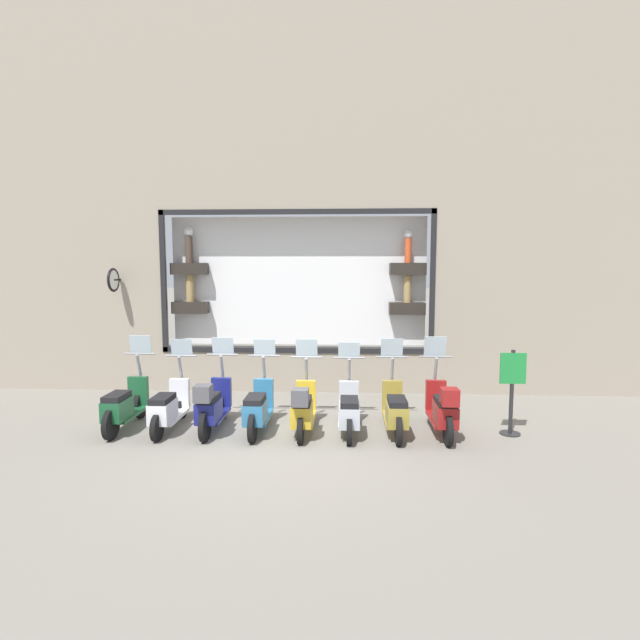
% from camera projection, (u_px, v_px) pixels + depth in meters
% --- Properties ---
extents(ground_plane, '(120.00, 120.00, 0.00)m').
position_uv_depth(ground_plane, '(277.00, 442.00, 8.49)').
color(ground_plane, gray).
extents(building_facade, '(1.20, 36.00, 10.87)m').
position_uv_depth(building_facade, '(296.00, 153.00, 11.47)').
color(building_facade, gray).
rests_on(building_facade, ground_plane).
extents(scooter_red_0, '(1.80, 0.61, 1.66)m').
position_uv_depth(scooter_red_0, '(443.00, 409.00, 8.75)').
color(scooter_red_0, black).
rests_on(scooter_red_0, ground_plane).
extents(scooter_olive_1, '(1.80, 0.61, 1.61)m').
position_uv_depth(scooter_olive_1, '(395.00, 411.00, 8.86)').
color(scooter_olive_1, black).
rests_on(scooter_olive_1, ground_plane).
extents(scooter_silver_2, '(1.79, 0.60, 1.53)m').
position_uv_depth(scooter_silver_2, '(349.00, 411.00, 8.89)').
color(scooter_silver_2, black).
rests_on(scooter_silver_2, ground_plane).
extents(scooter_yellow_3, '(1.79, 0.60, 1.59)m').
position_uv_depth(scooter_yellow_3, '(303.00, 409.00, 8.87)').
color(scooter_yellow_3, black).
rests_on(scooter_yellow_3, ground_plane).
extents(scooter_teal_4, '(1.80, 0.60, 1.58)m').
position_uv_depth(scooter_teal_4, '(258.00, 409.00, 8.98)').
color(scooter_teal_4, black).
rests_on(scooter_teal_4, ground_plane).
extents(scooter_navy_5, '(1.81, 0.60, 1.60)m').
position_uv_depth(scooter_navy_5, '(212.00, 406.00, 8.96)').
color(scooter_navy_5, black).
rests_on(scooter_navy_5, ground_plane).
extents(scooter_white_6, '(1.79, 0.61, 1.57)m').
position_uv_depth(scooter_white_6, '(168.00, 408.00, 9.06)').
color(scooter_white_6, black).
rests_on(scooter_white_6, ground_plane).
extents(scooter_green_7, '(1.81, 0.61, 1.64)m').
position_uv_depth(scooter_green_7, '(124.00, 406.00, 9.11)').
color(scooter_green_7, black).
rests_on(scooter_green_7, ground_plane).
extents(shop_sign_post, '(0.36, 0.45, 1.52)m').
position_uv_depth(shop_sign_post, '(512.00, 390.00, 8.80)').
color(shop_sign_post, '#232326').
rests_on(shop_sign_post, ground_plane).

